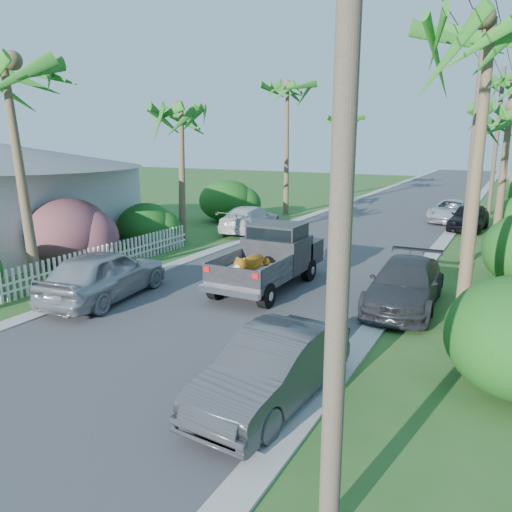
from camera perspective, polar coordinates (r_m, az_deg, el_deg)
The scene contains 26 objects.
ground at distance 11.31m, azimuth -16.23°, elevation -12.47°, with size 120.00×120.00×0.00m, color #2B5720.
road at distance 33.34m, azimuth 15.06°, elevation 4.61°, with size 8.00×100.00×0.02m, color #38383A.
curb_left at distance 34.53m, azimuth 8.08°, elevation 5.26°, with size 0.60×100.00×0.06m, color #A5A39E.
curb_right at distance 32.66m, azimuth 22.42°, elevation 3.92°, with size 0.60×100.00×0.06m, color #A5A39E.
pickup_truck at distance 16.56m, azimuth 2.00°, elevation 0.03°, with size 1.98×5.12×2.06m.
parked_car_rn at distance 9.43m, azimuth 1.88°, elevation -12.78°, with size 1.43×4.09×1.35m, color #333539.
parked_car_rm at distance 15.13m, azimuth 16.67°, elevation -3.16°, with size 1.88×4.62×1.34m, color #2D2F32.
parked_car_rf at distance 28.95m, azimuth 23.16°, elevation 4.08°, with size 1.63×4.06×1.38m, color black.
parked_car_rd at distance 31.48m, azimuth 21.45°, elevation 4.80°, with size 2.12×4.60×1.28m, color silver.
parked_car_ln at distance 15.81m, azimuth -16.95°, elevation -2.04°, with size 1.86×4.61×1.57m, color #A4A5AA.
parked_car_lf at distance 26.01m, azimuth -0.66°, elevation 4.20°, with size 1.91×4.71×1.37m, color silver.
palm_l_a at distance 17.03m, azimuth -26.42°, elevation 19.15°, with size 4.40×4.40×8.20m.
palm_l_b at distance 23.83m, azimuth -8.73°, elevation 16.40°, with size 4.40×4.40×7.40m.
palm_l_c at distance 32.20m, azimuth 3.62°, elevation 18.85°, with size 4.40×4.40×9.20m.
palm_l_d at distance 43.45m, azimuth 9.77°, elevation 15.32°, with size 4.40×4.40×7.70m.
palm_r_a at distance 13.46m, azimuth 25.34°, elevation 23.29°, with size 4.40×4.40×8.70m.
palm_r_b at distance 22.21m, azimuth 27.09°, elevation 14.86°, with size 4.40×4.40×7.20m.
shrub_l_b at distance 20.34m, azimuth -20.64°, elevation 2.52°, with size 3.00×3.30×2.60m, color #B51963.
shrub_l_c at distance 22.92m, azimuth -12.46°, elevation 3.44°, with size 2.40×2.64×2.00m, color #154213.
shrub_l_d at distance 29.68m, azimuth -3.34°, elevation 6.33°, with size 3.20×3.52×2.40m, color #154213.
picket_fence at distance 18.87m, azimuth -17.93°, elevation -0.55°, with size 0.10×11.00×1.00m, color white.
house_left at distance 24.90m, azimuth -27.10°, elevation 5.67°, with size 9.00×8.00×4.60m.
utility_pole_a at distance 5.44m, azimuth 9.92°, elevation 10.75°, with size 1.60×0.26×9.00m.
utility_pole_b at distance 20.24m, azimuth 23.65°, elevation 11.64°, with size 1.60×0.26×9.00m.
utility_pole_c at distance 35.21m, azimuth 25.76°, elevation 11.71°, with size 1.60×0.26×9.00m.
utility_pole_d at distance 50.20m, azimuth 26.61°, elevation 11.74°, with size 1.60×0.26×9.00m.
Camera 1 is at (7.30, -7.17, 4.83)m, focal length 35.00 mm.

